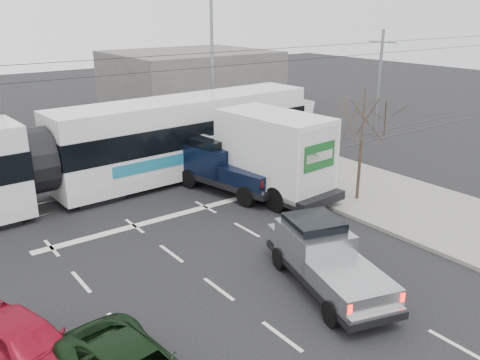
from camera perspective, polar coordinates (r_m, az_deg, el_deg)
ground at (r=17.13m, az=2.36°, el=-10.39°), size 120.00×120.00×0.00m
sidewalk_right at (r=23.31m, az=19.87°, el=-3.13°), size 6.00×60.00×0.15m
rails at (r=24.98m, az=-12.20°, el=-1.09°), size 60.00×1.60×0.03m
building_right at (r=41.94m, az=-5.59°, el=10.79°), size 12.00×10.00×5.00m
bare_tree at (r=22.58m, az=13.66°, el=6.68°), size 2.40×2.40×5.00m
traffic_signal at (r=24.73m, az=4.67°, el=5.69°), size 0.44×0.44×3.60m
street_lamp_near at (r=30.74m, az=-3.44°, el=12.80°), size 2.38×0.25×9.00m
catenary at (r=23.97m, az=-12.84°, el=7.64°), size 60.00×0.20×7.00m
tram at (r=23.15m, az=-22.05°, el=1.85°), size 29.48×4.25×6.00m
silver_pickup at (r=16.27m, az=9.35°, el=-8.40°), size 3.29×5.73×1.97m
box_truck at (r=23.54m, az=2.65°, el=2.98°), size 3.28×7.96×3.89m
navy_pickup at (r=24.16m, az=-1.70°, el=1.63°), size 3.21×6.07×2.43m
red_car at (r=13.78m, az=-23.06°, el=-16.71°), size 2.79×4.40×1.39m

